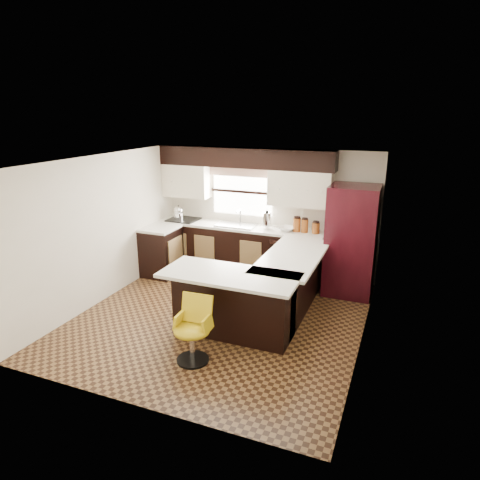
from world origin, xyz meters
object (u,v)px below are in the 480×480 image
at_px(refrigerator, 351,241).
at_px(bar_chair, 192,331).
at_px(peninsula_long, 289,284).
at_px(peninsula_return, 234,304).

relative_size(refrigerator, bar_chair, 2.22).
distance_m(peninsula_long, peninsula_return, 1.11).
distance_m(peninsula_return, refrigerator, 2.50).
height_order(peninsula_return, bar_chair, peninsula_return).
xyz_separation_m(peninsula_long, bar_chair, (-0.74, -1.83, -0.03)).
bearing_deg(peninsula_long, peninsula_return, -118.30).
height_order(peninsula_long, refrigerator, refrigerator).
xyz_separation_m(peninsula_return, refrigerator, (1.30, 2.08, 0.49)).
relative_size(peninsula_return, bar_chair, 1.94).
xyz_separation_m(peninsula_return, bar_chair, (-0.21, -0.85, -0.03)).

